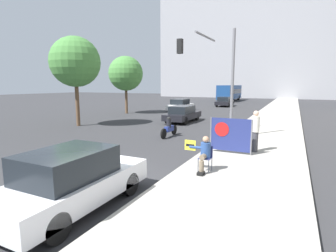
% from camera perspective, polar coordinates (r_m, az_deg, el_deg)
% --- Properties ---
extents(ground_plane, '(160.00, 160.00, 0.00)m').
position_cam_1_polar(ground_plane, '(8.59, -15.45, -12.45)').
color(ground_plane, '#303033').
extents(sidewalk_curb, '(4.18, 90.00, 0.17)m').
position_cam_1_polar(sidewalk_curb, '(21.23, 21.49, 0.17)').
color(sidewalk_curb, '#A8A399').
rests_on(sidewalk_curb, ground_plane).
extents(building_backdrop_far, '(52.00, 12.00, 41.37)m').
position_cam_1_polar(building_backdrop_far, '(73.03, 20.82, 22.31)').
color(building_backdrop_far, '#99999E').
rests_on(building_backdrop_far, ground_plane).
extents(seated_protester, '(0.93, 0.77, 1.21)m').
position_cam_1_polar(seated_protester, '(8.94, 7.88, -5.82)').
color(seated_protester, '#474C56').
rests_on(seated_protester, sidewalk_curb).
extents(jogger_on_sidewalk, '(0.34, 0.34, 1.81)m').
position_cam_1_polar(jogger_on_sidewalk, '(12.08, 18.47, -0.99)').
color(jogger_on_sidewalk, '#424247').
rests_on(jogger_on_sidewalk, sidewalk_curb).
extents(protest_banner, '(1.79, 0.06, 1.51)m').
position_cam_1_polar(protest_banner, '(11.51, 13.38, -1.87)').
color(protest_banner, slate).
rests_on(protest_banner, sidewalk_curb).
extents(traffic_light_pole, '(3.40, 3.17, 5.88)m').
position_cam_1_polar(traffic_light_pole, '(15.26, 9.56, 12.84)').
color(traffic_light_pole, slate).
rests_on(traffic_light_pole, sidewalk_curb).
extents(parked_car_curbside, '(1.81, 4.13, 1.53)m').
position_cam_1_polar(parked_car_curbside, '(7.04, -20.20, -10.96)').
color(parked_car_curbside, silver).
rests_on(parked_car_curbside, ground_plane).
extents(car_on_road_nearest, '(1.75, 4.54, 1.37)m').
position_cam_1_polar(car_on_road_nearest, '(22.08, 3.19, 2.68)').
color(car_on_road_nearest, black).
rests_on(car_on_road_nearest, ground_plane).
extents(car_on_road_midblock, '(1.87, 4.34, 1.44)m').
position_cam_1_polar(car_on_road_midblock, '(31.54, 2.72, 4.60)').
color(car_on_road_midblock, white).
rests_on(car_on_road_midblock, ground_plane).
extents(car_on_road_distant, '(1.87, 4.34, 1.39)m').
position_cam_1_polar(car_on_road_distant, '(39.23, 12.24, 5.23)').
color(car_on_road_distant, black).
rests_on(car_on_road_distant, ground_plane).
extents(city_bus_on_road, '(2.50, 10.86, 3.04)m').
position_cam_1_polar(city_bus_on_road, '(52.96, 13.30, 7.24)').
color(city_bus_on_road, navy).
rests_on(city_bus_on_road, ground_plane).
extents(motorcycle_on_road, '(0.28, 2.08, 1.21)m').
position_cam_1_polar(motorcycle_on_road, '(15.75, 0.22, -0.43)').
color(motorcycle_on_road, navy).
rests_on(motorcycle_on_road, ground_plane).
extents(street_tree_near_curb, '(3.69, 3.69, 6.62)m').
position_cam_1_polar(street_tree_near_curb, '(21.03, -19.55, 12.98)').
color(street_tree_near_curb, brown).
rests_on(street_tree_near_curb, ground_plane).
extents(street_tree_midblock, '(3.69, 3.69, 6.16)m').
position_cam_1_polar(street_tree_midblock, '(29.07, -9.19, 11.19)').
color(street_tree_midblock, brown).
rests_on(street_tree_midblock, ground_plane).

